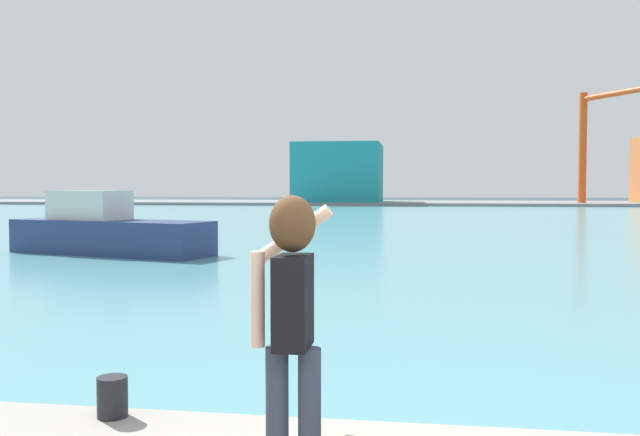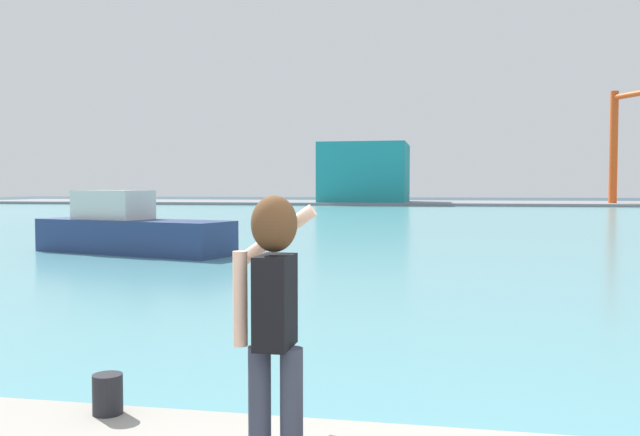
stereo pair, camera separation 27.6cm
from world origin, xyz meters
TOP-DOWN VIEW (x-y plane):
  - ground_plane at (0.00, 50.00)m, footprint 220.00×220.00m
  - harbor_water at (0.00, 52.00)m, footprint 140.00×100.00m
  - far_shore_dock at (0.00, 92.00)m, footprint 140.00×20.00m
  - person_photographer at (-0.63, 0.88)m, footprint 0.52×0.55m
  - harbor_bollard at (-2.23, 1.79)m, footprint 0.24×0.24m
  - boat_moored at (-10.81, 19.09)m, footprint 7.85×4.11m
  - warehouse_left at (-11.07, 89.23)m, footprint 11.68×11.46m
  - port_crane at (21.82, 85.46)m, footprint 7.13×12.25m

SIDE VIEW (x-z plane):
  - ground_plane at x=0.00m, z-range 0.00..0.00m
  - harbor_water at x=0.00m, z-range 0.00..0.02m
  - far_shore_dock at x=0.00m, z-range 0.00..0.39m
  - harbor_bollard at x=-2.23m, z-range 0.57..0.89m
  - boat_moored at x=-10.81m, z-range -0.29..1.94m
  - person_photographer at x=-0.63m, z-range 0.77..2.51m
  - warehouse_left at x=-11.07m, z-range 0.39..8.43m
  - port_crane at x=21.82m, z-range 2.36..16.49m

